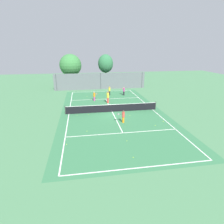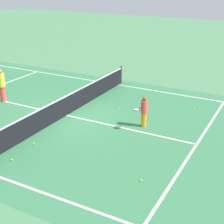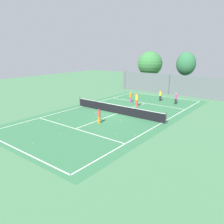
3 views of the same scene
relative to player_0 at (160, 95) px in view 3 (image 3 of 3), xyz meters
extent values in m
plane|color=#4C8456|center=(-0.99, -8.89, -0.80)|extent=(80.00, 80.00, 0.00)
cube|color=#387A4C|center=(-0.99, -8.89, -0.80)|extent=(13.00, 25.00, 0.00)
cube|color=white|center=(-6.49, -8.89, -0.80)|extent=(0.10, 24.00, 0.01)
cube|color=white|center=(4.51, -8.89, -0.80)|extent=(0.10, 24.00, 0.01)
cube|color=white|center=(-0.99, -20.89, -0.80)|extent=(11.00, 0.10, 0.01)
cube|color=white|center=(-0.99, 3.11, -0.80)|extent=(11.00, 0.10, 0.01)
cube|color=white|center=(-0.99, -15.29, -0.80)|extent=(11.00, 0.10, 0.01)
cube|color=white|center=(-0.99, -2.49, -0.80)|extent=(11.00, 0.10, 0.01)
cube|color=white|center=(-0.99, -8.89, -0.80)|extent=(0.10, 12.80, 0.01)
cylinder|color=#333833|center=(-6.89, -8.89, -0.25)|extent=(0.10, 0.10, 1.10)
cylinder|color=#333833|center=(4.91, -8.89, -0.25)|extent=(0.10, 0.10, 1.10)
cube|color=black|center=(-0.99, -8.89, -0.33)|extent=(11.80, 0.03, 0.95)
cube|color=white|center=(-0.99, -8.89, 0.17)|extent=(11.80, 0.04, 0.05)
cube|color=slate|center=(-0.99, 5.11, 0.80)|extent=(18.00, 0.06, 3.20)
cylinder|color=#3F4447|center=(-9.49, 5.11, 0.80)|extent=(0.12, 0.12, 3.20)
cylinder|color=#3F4447|center=(-0.99, 5.11, 0.80)|extent=(0.12, 0.12, 3.20)
cylinder|color=brown|center=(0.41, 7.89, 0.88)|extent=(0.37, 0.37, 3.36)
ellipsoid|color=#337547|center=(0.41, 7.89, 3.96)|extent=(3.11, 2.77, 3.73)
cylinder|color=brown|center=(-6.82, 9.28, 0.56)|extent=(0.38, 0.38, 2.72)
sphere|color=#3D8442|center=(-6.82, 9.28, 3.62)|extent=(4.52, 4.52, 4.52)
cylinder|color=#232328|center=(0.00, 0.00, -0.44)|extent=(0.27, 0.27, 0.73)
cylinder|color=yellow|center=(0.00, 0.00, 0.25)|extent=(0.33, 0.33, 0.64)
sphere|color=#A37556|center=(0.00, 0.00, 0.67)|extent=(0.20, 0.20, 0.20)
cylinder|color=#E54C3F|center=(-0.95, -4.74, -0.39)|extent=(0.30, 0.30, 0.82)
cylinder|color=yellow|center=(-0.95, -4.74, 0.38)|extent=(0.38, 0.38, 0.72)
sphere|color=#A37556|center=(-0.95, -4.74, 0.85)|extent=(0.22, 0.22, 0.22)
cylinder|color=#232328|center=(2.46, -0.51, -0.46)|extent=(0.25, 0.25, 0.69)
cylinder|color=#D14799|center=(2.46, -0.51, 0.18)|extent=(0.31, 0.31, 0.60)
sphere|color=tan|center=(2.46, -0.51, 0.58)|extent=(0.19, 0.19, 0.19)
cylinder|color=black|center=(2.39, -0.21, 0.21)|extent=(0.08, 0.20, 0.03)
torus|color=red|center=(2.33, 0.03, 0.21)|extent=(0.40, 0.40, 0.03)
cylinder|color=silver|center=(2.33, 0.03, 0.21)|extent=(0.33, 0.33, 0.00)
cylinder|color=#D14799|center=(-2.88, -3.24, -0.46)|extent=(0.25, 0.25, 0.68)
cylinder|color=orange|center=(-2.88, -3.24, 0.17)|extent=(0.31, 0.31, 0.59)
sphere|color=tan|center=(-2.88, -3.24, 0.56)|extent=(0.18, 0.18, 0.18)
cylinder|color=black|center=(-2.66, -3.03, 0.20)|extent=(0.16, 0.16, 0.03)
torus|color=red|center=(-2.48, -2.85, 0.20)|extent=(0.47, 0.47, 0.03)
cylinder|color=silver|center=(-2.48, -2.85, 0.20)|extent=(0.39, 0.39, 0.00)
cylinder|color=orange|center=(-0.38, -12.70, -0.47)|extent=(0.24, 0.24, 0.66)
cylinder|color=#E54C3F|center=(-0.38, -12.70, 0.15)|extent=(0.30, 0.30, 0.58)
sphere|color=brown|center=(-0.38, -12.70, 0.53)|extent=(0.18, 0.18, 0.18)
cylinder|color=black|center=(-0.67, -12.62, 0.18)|extent=(0.20, 0.08, 0.03)
torus|color=black|center=(-0.91, -12.56, 0.18)|extent=(0.40, 0.40, 0.03)
cylinder|color=silver|center=(-0.91, -12.56, 0.18)|extent=(0.34, 0.34, 0.00)
sphere|color=#CCE533|center=(2.81, -14.12, -0.77)|extent=(0.07, 0.07, 0.07)
sphere|color=#CCE533|center=(-3.95, -0.69, -0.77)|extent=(0.07, 0.07, 0.07)
sphere|color=#CCE533|center=(-1.01, -16.99, -0.77)|extent=(0.07, 0.07, 0.07)
sphere|color=#CCE533|center=(-4.07, -9.45, -0.77)|extent=(0.07, 0.07, 0.07)
sphere|color=#CCE533|center=(-4.23, -7.41, -0.77)|extent=(0.07, 0.07, 0.07)
sphere|color=#CCE533|center=(-4.76, -4.37, -0.77)|extent=(0.07, 0.07, 0.07)
sphere|color=#CCE533|center=(-5.47, -9.60, -0.77)|extent=(0.07, 0.07, 0.07)
sphere|color=#CCE533|center=(0.37, -0.67, -0.77)|extent=(0.07, 0.07, 0.07)
sphere|color=#CCE533|center=(-4.44, -14.35, -0.77)|extent=(0.07, 0.07, 0.07)
sphere|color=#CCE533|center=(-1.15, -19.59, -0.77)|extent=(0.07, 0.07, 0.07)
sphere|color=#CCE533|center=(0.89, -10.79, -0.77)|extent=(0.07, 0.07, 0.07)
sphere|color=#CCE533|center=(-6.27, -16.76, -0.77)|extent=(0.07, 0.07, 0.07)
sphere|color=#CCE533|center=(4.13, -13.24, -0.77)|extent=(0.07, 0.07, 0.07)
camera|label=1|loc=(-4.70, -31.24, 7.08)|focal=29.61mm
camera|label=2|loc=(-13.27, -17.99, 5.61)|focal=54.17mm
camera|label=3|loc=(13.39, -28.46, 6.21)|focal=35.81mm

